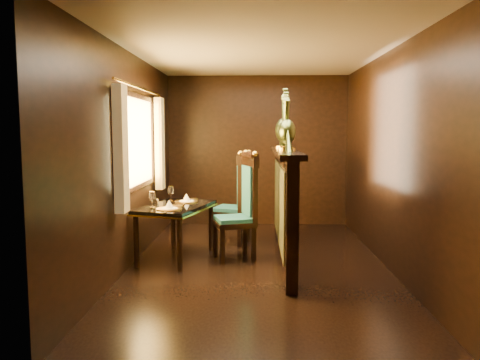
{
  "coord_description": "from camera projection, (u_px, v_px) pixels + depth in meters",
  "views": [
    {
      "loc": [
        -0.03,
        -5.38,
        1.58
      ],
      "look_at": [
        -0.22,
        0.41,
        0.97
      ],
      "focal_mm": 35.0,
      "sensor_mm": 36.0,
      "label": 1
    }
  ],
  "objects": [
    {
      "name": "ground",
      "position": [
        258.0,
        266.0,
        5.51
      ],
      "size": [
        5.0,
        5.0,
        0.0
      ],
      "primitive_type": "plane",
      "color": "black",
      "rests_on": "ground"
    },
    {
      "name": "room_shell",
      "position": [
        251.0,
        131.0,
        5.37
      ],
      "size": [
        3.04,
        5.04,
        2.52
      ],
      "color": "black",
      "rests_on": "ground"
    },
    {
      "name": "partition",
      "position": [
        284.0,
        202.0,
        5.73
      ],
      "size": [
        0.26,
        2.7,
        1.36
      ],
      "color": "black",
      "rests_on": "ground"
    },
    {
      "name": "dining_table",
      "position": [
        176.0,
        210.0,
        5.79
      ],
      "size": [
        0.96,
        1.28,
        0.87
      ],
      "rotation": [
        0.0,
        0.0,
        -0.27
      ],
      "color": "black",
      "rests_on": "ground"
    },
    {
      "name": "chair_left",
      "position": [
        244.0,
        203.0,
        5.77
      ],
      "size": [
        0.61,
        0.63,
        1.35
      ],
      "rotation": [
        0.0,
        0.0,
        0.3
      ],
      "color": "black",
      "rests_on": "ground"
    },
    {
      "name": "chair_right",
      "position": [
        239.0,
        195.0,
        6.52
      ],
      "size": [
        0.59,
        0.61,
        1.32
      ],
      "rotation": [
        0.0,
        0.0,
        -0.29
      ],
      "color": "black",
      "rests_on": "ground"
    },
    {
      "name": "peacock_left",
      "position": [
        287.0,
        121.0,
        5.3
      ],
      "size": [
        0.21,
        0.57,
        0.68
      ],
      "primitive_type": null,
      "color": "#194C2F",
      "rests_on": "partition"
    },
    {
      "name": "peacock_right",
      "position": [
        284.0,
        119.0,
        5.82
      ],
      "size": [
        0.23,
        0.62,
        0.73
      ],
      "primitive_type": null,
      "color": "#194C2F",
      "rests_on": "partition"
    }
  ]
}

